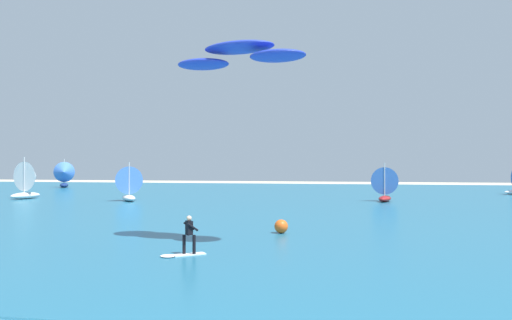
% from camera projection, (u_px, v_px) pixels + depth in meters
% --- Properties ---
extents(ocean, '(160.00, 90.00, 0.10)m').
position_uv_depth(ocean, '(325.00, 200.00, 56.22)').
color(ocean, '#1E607F').
rests_on(ocean, ground).
extents(kitesurfer, '(1.86, 1.68, 1.67)m').
position_uv_depth(kitesurfer, '(185.00, 241.00, 21.88)').
color(kitesurfer, white).
rests_on(kitesurfer, ocean).
extents(kite, '(7.13, 4.18, 1.03)m').
position_uv_depth(kite, '(239.00, 55.00, 24.56)').
color(kite, '#1E33B2').
extents(sailboat_far_right, '(3.43, 3.65, 4.06)m').
position_uv_depth(sailboat_far_right, '(128.00, 183.00, 54.35)').
color(sailboat_far_right, white).
rests_on(sailboat_far_right, ocean).
extents(sailboat_anchored_offshore, '(3.05, 3.51, 3.97)m').
position_uv_depth(sailboat_anchored_offshore, '(386.00, 184.00, 53.62)').
color(sailboat_anchored_offshore, maroon).
rests_on(sailboat_anchored_offshore, ocean).
extents(sailboat_trailing, '(3.80, 4.25, 4.74)m').
position_uv_depth(sailboat_trailing, '(64.00, 174.00, 85.29)').
color(sailboat_trailing, navy).
rests_on(sailboat_trailing, ocean).
extents(sailboat_far_left, '(3.57, 4.10, 4.64)m').
position_uv_depth(sailboat_far_left, '(30.00, 180.00, 57.87)').
color(sailboat_far_left, silver).
rests_on(sailboat_far_left, ocean).
extents(marker_buoy, '(0.77, 0.77, 0.77)m').
position_uv_depth(marker_buoy, '(281.00, 226.00, 28.87)').
color(marker_buoy, '#E55919').
rests_on(marker_buoy, ocean).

